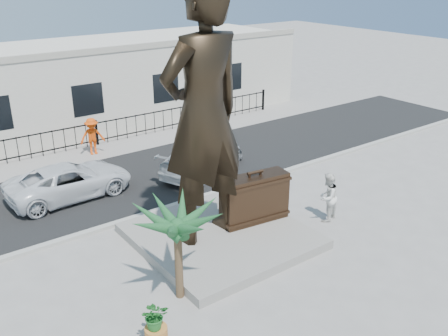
# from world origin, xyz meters

# --- Properties ---
(ground) EXTENTS (100.00, 100.00, 0.00)m
(ground) POSITION_xyz_m (0.00, 0.00, 0.00)
(ground) COLOR #9E9991
(ground) RESTS_ON ground
(street) EXTENTS (40.00, 7.00, 0.01)m
(street) POSITION_xyz_m (0.00, 8.00, 0.01)
(street) COLOR black
(street) RESTS_ON ground
(curb) EXTENTS (40.00, 0.25, 0.12)m
(curb) POSITION_xyz_m (0.00, 4.50, 0.06)
(curb) COLOR #A5A399
(curb) RESTS_ON ground
(far_sidewalk) EXTENTS (40.00, 2.50, 0.02)m
(far_sidewalk) POSITION_xyz_m (0.00, 12.00, 0.01)
(far_sidewalk) COLOR #9E9991
(far_sidewalk) RESTS_ON ground
(plinth) EXTENTS (5.20, 5.20, 0.30)m
(plinth) POSITION_xyz_m (-0.50, 1.50, 0.15)
(plinth) COLOR gray
(plinth) RESTS_ON ground
(fence) EXTENTS (22.00, 0.10, 1.20)m
(fence) POSITION_xyz_m (0.00, 12.80, 0.60)
(fence) COLOR black
(fence) RESTS_ON ground
(building) EXTENTS (28.00, 7.00, 4.40)m
(building) POSITION_xyz_m (0.00, 17.00, 2.20)
(building) COLOR silver
(building) RESTS_ON ground
(statue) EXTENTS (3.12, 2.20, 8.08)m
(statue) POSITION_xyz_m (-0.99, 1.70, 4.34)
(statue) COLOR black
(statue) RESTS_ON plinth
(suitcase) EXTENTS (2.44, 1.05, 1.67)m
(suitcase) POSITION_xyz_m (0.91, 1.49, 1.13)
(suitcase) COLOR #352316
(suitcase) RESTS_ON plinth
(tourist) EXTENTS (1.03, 0.90, 1.80)m
(tourist) POSITION_xyz_m (3.36, 0.40, 0.90)
(tourist) COLOR white
(tourist) RESTS_ON ground
(car_white) EXTENTS (4.89, 2.40, 1.34)m
(car_white) POSITION_xyz_m (-3.29, 7.69, 0.68)
(car_white) COLOR white
(car_white) RESTS_ON street
(car_silver) EXTENTS (5.14, 3.69, 1.38)m
(car_silver) POSITION_xyz_m (2.35, 6.77, 0.70)
(car_silver) COLOR #BABEBF
(car_silver) RESTS_ON street
(worker) EXTENTS (1.26, 0.88, 1.78)m
(worker) POSITION_xyz_m (-0.69, 11.65, 0.91)
(worker) COLOR #F34D0C
(worker) RESTS_ON far_sidewalk
(palm_tree) EXTENTS (1.80, 1.80, 3.20)m
(palm_tree) POSITION_xyz_m (-3.20, -0.29, 0.00)
(palm_tree) COLOR #1C4E25
(palm_tree) RESTS_ON ground
(planter) EXTENTS (0.56, 0.56, 0.40)m
(planter) POSITION_xyz_m (-4.60, -1.47, 0.20)
(planter) COLOR #C07732
(planter) RESTS_ON ground
(shrub) EXTENTS (0.81, 0.77, 0.72)m
(shrub) POSITION_xyz_m (-4.60, -1.47, 0.76)
(shrub) COLOR #226A26
(shrub) RESTS_ON planter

